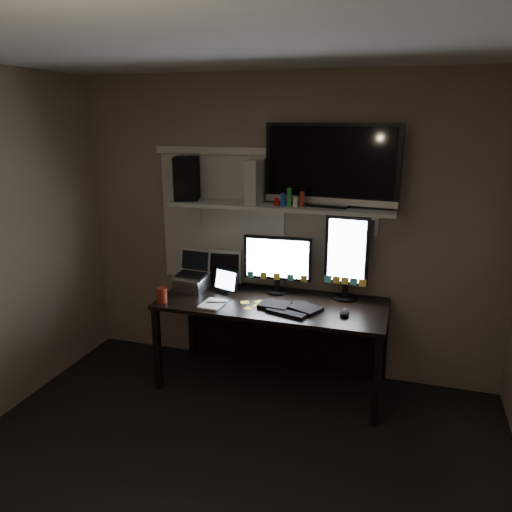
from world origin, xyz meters
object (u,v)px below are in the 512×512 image
at_px(laptop, 191,272).
at_px(speaker, 187,178).
at_px(keyboard, 290,307).
at_px(mouse, 344,313).
at_px(game_console, 256,181).
at_px(desk, 276,317).
at_px(cup, 162,295).
at_px(tv, 331,165).
at_px(monitor_landscape, 277,264).
at_px(monitor_portrait, 347,257).
at_px(tablet, 226,281).

bearing_deg(laptop, speaker, 121.64).
xyz_separation_m(keyboard, speaker, (-0.97, 0.31, 0.91)).
xyz_separation_m(mouse, game_console, (-0.79, 0.34, 0.90)).
relative_size(desk, game_console, 5.19).
xyz_separation_m(desk, cup, (-0.83, -0.39, 0.24)).
height_order(keyboard, speaker, speaker).
xyz_separation_m(tv, game_console, (-0.59, -0.02, -0.14)).
distance_m(laptop, tv, 1.45).
distance_m(monitor_landscape, monitor_portrait, 0.57).
bearing_deg(mouse, laptop, 165.94).
distance_m(monitor_landscape, tablet, 0.45).
height_order(monitor_portrait, tv, tv).
bearing_deg(desk, laptop, -175.98).
bearing_deg(mouse, speaker, 160.77).
xyz_separation_m(laptop, game_console, (0.53, 0.15, 0.76)).
bearing_deg(monitor_portrait, mouse, -78.19).
relative_size(tv, game_console, 3.01).
bearing_deg(cup, keyboard, 9.39).
bearing_deg(tablet, cup, -119.54).
relative_size(keyboard, tablet, 2.00).
distance_m(monitor_landscape, keyboard, 0.44).
relative_size(laptop, cup, 2.66).
bearing_deg(monitor_portrait, game_console, -173.33).
relative_size(laptop, speaker, 0.91).
bearing_deg(tv, tablet, -162.93).
distance_m(desk, speaker, 1.37).
bearing_deg(keyboard, laptop, -174.55).
distance_m(monitor_landscape, speaker, 1.04).
relative_size(tv, speaker, 2.95).
distance_m(monitor_landscape, game_console, 0.70).
relative_size(keyboard, game_console, 1.38).
height_order(laptop, speaker, speaker).
xyz_separation_m(cup, speaker, (0.03, 0.48, 0.87)).
relative_size(desk, keyboard, 3.76).
bearing_deg(tv, cup, -151.17).
relative_size(monitor_landscape, laptop, 1.76).
height_order(desk, monitor_landscape, monitor_landscape).
bearing_deg(monitor_landscape, tv, -0.89).
bearing_deg(mouse, cup, -179.89).
bearing_deg(monitor_portrait, tv, -173.40).
distance_m(monitor_portrait, cup, 1.49).
bearing_deg(tv, game_console, -171.68).
height_order(tablet, tv, tv).
distance_m(tablet, laptop, 0.32).
bearing_deg(monitor_landscape, speaker, 177.61).
bearing_deg(tv, laptop, -165.15).
relative_size(cup, tv, 0.12).
bearing_deg(tablet, desk, 24.91).
relative_size(monitor_landscape, game_console, 1.62).
distance_m(desk, tablet, 0.51).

